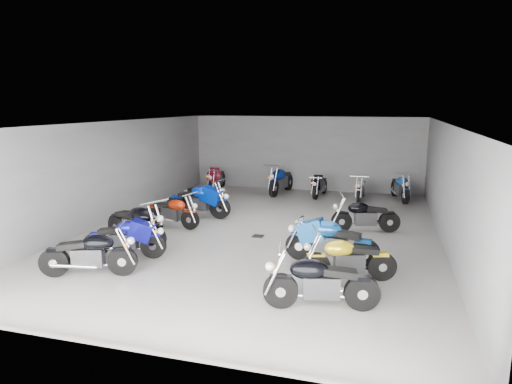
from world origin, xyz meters
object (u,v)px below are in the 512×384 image
at_px(motorcycle_left_c, 136,224).
at_px(motorcycle_right_e, 365,216).
at_px(motorcycle_left_b, 125,238).
at_px(motorcycle_left_f, 203,196).
at_px(motorcycle_left_e, 199,201).
at_px(motorcycle_right_c, 330,242).
at_px(motorcycle_right_a, 320,282).
at_px(motorcycle_back_e, 361,188).
at_px(motorcycle_back_f, 400,187).
at_px(motorcycle_left_a, 89,254).
at_px(drain_grate, 258,236).
at_px(motorcycle_left_d, 172,212).
at_px(motorcycle_back_a, 217,179).
at_px(motorcycle_right_b, 348,259).
at_px(motorcycle_back_d, 320,185).
at_px(motorcycle_back_c, 281,180).

bearing_deg(motorcycle_left_c, motorcycle_right_e, 140.06).
bearing_deg(motorcycle_left_b, motorcycle_left_c, -177.22).
bearing_deg(motorcycle_left_f, motorcycle_left_e, 30.37).
bearing_deg(motorcycle_right_c, motorcycle_right_a, -170.92).
bearing_deg(motorcycle_left_f, motorcycle_right_e, 89.78).
bearing_deg(motorcycle_right_a, motorcycle_left_f, 24.60).
xyz_separation_m(motorcycle_back_e, motorcycle_back_f, (1.49, 0.30, 0.07)).
xyz_separation_m(motorcycle_right_e, motorcycle_back_e, (-0.39, 4.70, -0.04)).
height_order(motorcycle_left_a, motorcycle_left_f, motorcycle_left_a).
distance_m(drain_grate, motorcycle_left_a, 4.84).
bearing_deg(motorcycle_left_d, motorcycle_right_e, 111.99).
xyz_separation_m(drain_grate, motorcycle_back_a, (-3.62, 6.16, 0.53)).
bearing_deg(motorcycle_right_c, motorcycle_left_a, 120.93).
height_order(motorcycle_left_c, motorcycle_right_e, motorcycle_left_c).
bearing_deg(motorcycle_left_a, motorcycle_right_e, 114.16).
distance_m(motorcycle_left_c, motorcycle_back_a, 7.87).
xyz_separation_m(motorcycle_left_b, motorcycle_left_e, (0.11, 4.30, 0.05)).
bearing_deg(motorcycle_left_e, motorcycle_back_f, 126.69).
xyz_separation_m(motorcycle_right_b, motorcycle_back_e, (-0.24, 8.70, -0.04)).
xyz_separation_m(motorcycle_left_b, motorcycle_back_d, (3.49, 8.85, -0.02)).
relative_size(motorcycle_left_e, motorcycle_right_c, 1.01).
bearing_deg(motorcycle_left_a, motorcycle_back_d, 141.43).
distance_m(motorcycle_left_a, motorcycle_left_f, 6.80).
distance_m(drain_grate, motorcycle_right_c, 2.88).
height_order(motorcycle_left_a, motorcycle_left_e, motorcycle_left_e).
bearing_deg(motorcycle_right_e, motorcycle_left_d, 86.75).
bearing_deg(motorcycle_right_e, motorcycle_left_b, 112.18).
distance_m(motorcycle_left_f, motorcycle_right_a, 8.77).
bearing_deg(motorcycle_back_a, motorcycle_back_f, 176.43).
bearing_deg(motorcycle_right_e, motorcycle_right_b, 164.19).
xyz_separation_m(motorcycle_left_e, motorcycle_right_e, (5.42, -0.30, -0.06)).
distance_m(motorcycle_left_d, motorcycle_back_d, 6.96).
xyz_separation_m(motorcycle_left_d, motorcycle_back_a, (-0.79, 5.90, 0.05)).
relative_size(drain_grate, motorcycle_left_c, 0.14).
bearing_deg(motorcycle_right_a, motorcycle_right_c, -9.49).
relative_size(motorcycle_left_a, motorcycle_left_d, 1.04).
bearing_deg(motorcycle_right_c, motorcycle_back_e, 4.65).
xyz_separation_m(motorcycle_left_b, motorcycle_right_b, (5.38, 0.01, -0.00)).
relative_size(motorcycle_back_e, motorcycle_back_f, 0.88).
bearing_deg(motorcycle_back_d, motorcycle_right_b, 108.09).
relative_size(motorcycle_left_e, motorcycle_back_e, 1.22).
bearing_deg(motorcycle_right_c, motorcycle_back_c, 27.36).
distance_m(motorcycle_left_c, motorcycle_right_a, 5.87).
bearing_deg(drain_grate, motorcycle_back_f, 57.64).
relative_size(motorcycle_left_a, motorcycle_back_a, 0.93).
relative_size(drain_grate, motorcycle_right_b, 0.16).
height_order(motorcycle_right_c, motorcycle_back_d, motorcycle_right_c).
bearing_deg(motorcycle_back_c, motorcycle_back_e, -176.40).
distance_m(motorcycle_left_d, motorcycle_right_e, 5.82).
distance_m(motorcycle_right_e, motorcycle_back_d, 5.26).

